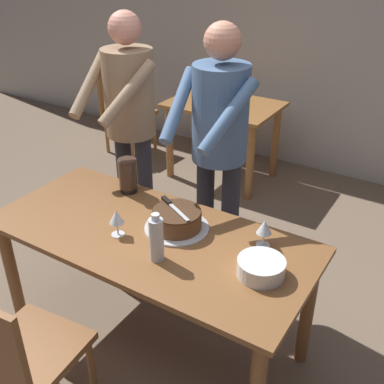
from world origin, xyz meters
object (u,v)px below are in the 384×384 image
at_px(chair_near_side, 15,353).
at_px(wine_glass_far, 264,228).
at_px(main_dining_table, 150,251).
at_px(wine_glass_near, 117,218).
at_px(plate_stack, 261,268).
at_px(hurricane_lamp, 128,175).
at_px(background_chair_1, 124,106).
at_px(person_cutting_cake, 219,139).
at_px(background_table, 223,120).
at_px(person_standing_beside, 130,116).
at_px(water_bottle, 156,239).
at_px(cake_on_platter, 177,220).
at_px(cake_knife, 170,204).

bearing_deg(chair_near_side, wine_glass_far, 53.86).
height_order(main_dining_table, wine_glass_near, wine_glass_near).
relative_size(plate_stack, hurricane_lamp, 1.05).
height_order(wine_glass_near, background_chair_1, background_chair_1).
bearing_deg(person_cutting_cake, background_table, 117.30).
relative_size(person_standing_beside, background_chair_1, 1.91).
distance_m(plate_stack, background_chair_1, 3.29).
height_order(plate_stack, person_standing_beside, person_standing_beside).
xyz_separation_m(hurricane_lamp, chair_near_side, (0.20, -1.06, -0.37)).
bearing_deg(water_bottle, wine_glass_near, 168.74).
relative_size(main_dining_table, plate_stack, 7.82).
distance_m(cake_on_platter, chair_near_side, 0.97).
height_order(cake_on_platter, chair_near_side, chair_near_side).
distance_m(main_dining_table, background_chair_1, 2.82).
xyz_separation_m(cake_on_platter, background_chair_1, (-2.00, 1.97, -0.31)).
distance_m(chair_near_side, background_table, 2.89).
bearing_deg(background_chair_1, main_dining_table, -47.60).
relative_size(main_dining_table, background_table, 1.72).
xyz_separation_m(cake_knife, wine_glass_near, (-0.16, -0.24, -0.01)).
relative_size(plate_stack, person_standing_beside, 0.13).
height_order(chair_near_side, background_table, chair_near_side).
xyz_separation_m(cake_on_platter, wine_glass_far, (0.44, 0.10, 0.05)).
relative_size(water_bottle, hurricane_lamp, 1.19).
bearing_deg(background_table, chair_near_side, -79.63).
bearing_deg(water_bottle, hurricane_lamp, 139.81).
relative_size(cake_on_platter, person_cutting_cake, 0.20).
relative_size(wine_glass_far, person_cutting_cake, 0.08).
bearing_deg(person_cutting_cake, cake_knife, -93.79).
bearing_deg(person_cutting_cake, wine_glass_far, -39.03).
bearing_deg(background_table, hurricane_lamp, -79.65).
xyz_separation_m(water_bottle, chair_near_side, (-0.34, -0.61, -0.37)).
relative_size(person_cutting_cake, person_standing_beside, 1.00).
relative_size(main_dining_table, wine_glass_far, 11.95).
relative_size(water_bottle, person_standing_beside, 0.15).
bearing_deg(plate_stack, cake_on_platter, 167.98).
height_order(wine_glass_near, chair_near_side, chair_near_side).
xyz_separation_m(person_cutting_cake, chair_near_side, (-0.24, -1.37, -0.58)).
xyz_separation_m(background_table, background_chair_1, (-1.21, 0.01, -0.09)).
relative_size(main_dining_table, water_bottle, 6.88).
xyz_separation_m(main_dining_table, hurricane_lamp, (-0.37, 0.30, 0.22)).
bearing_deg(cake_knife, person_cutting_cake, 86.21).
relative_size(chair_near_side, background_chair_1, 1.00).
relative_size(cake_on_platter, background_table, 0.34).
relative_size(water_bottle, background_chair_1, 0.28).
bearing_deg(cake_knife, wine_glass_far, 7.98).
height_order(cake_on_platter, water_bottle, water_bottle).
bearing_deg(water_bottle, background_chair_1, 132.69).
distance_m(main_dining_table, wine_glass_far, 0.62).
distance_m(plate_stack, person_standing_beside, 1.42).
bearing_deg(cake_on_platter, background_chair_1, 135.39).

